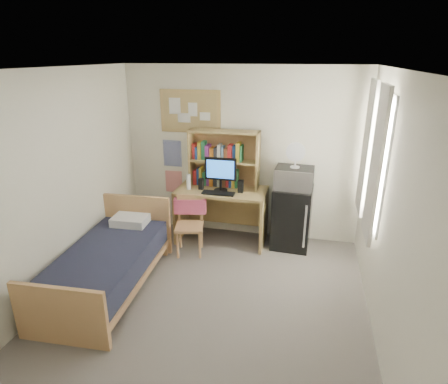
% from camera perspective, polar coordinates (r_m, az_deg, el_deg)
% --- Properties ---
extents(floor, '(3.60, 4.20, 0.02)m').
position_cam_1_polar(floor, '(4.44, -2.96, -17.84)').
color(floor, gray).
rests_on(floor, ground).
extents(ceiling, '(3.60, 4.20, 0.02)m').
position_cam_1_polar(ceiling, '(3.50, -3.76, 18.14)').
color(ceiling, white).
rests_on(ceiling, wall_back).
extents(wall_back, '(3.60, 0.04, 2.60)m').
position_cam_1_polar(wall_back, '(5.72, 2.57, 5.79)').
color(wall_back, white).
rests_on(wall_back, floor).
extents(wall_front, '(3.60, 0.04, 2.60)m').
position_cam_1_polar(wall_front, '(2.14, -20.53, -23.04)').
color(wall_front, white).
rests_on(wall_front, floor).
extents(wall_left, '(0.04, 4.20, 2.60)m').
position_cam_1_polar(wall_left, '(4.59, -25.43, 0.12)').
color(wall_left, white).
rests_on(wall_left, floor).
extents(wall_right, '(0.04, 4.20, 2.60)m').
position_cam_1_polar(wall_right, '(3.73, 24.40, -4.17)').
color(wall_right, white).
rests_on(wall_right, floor).
extents(window_unit, '(0.10, 1.40, 1.70)m').
position_cam_1_polar(window_unit, '(4.75, 21.82, 5.06)').
color(window_unit, white).
rests_on(window_unit, wall_right).
extents(curtain_left, '(0.04, 0.55, 1.70)m').
position_cam_1_polar(curtain_left, '(4.36, 22.12, 3.76)').
color(curtain_left, silver).
rests_on(curtain_left, wall_right).
extents(curtain_right, '(0.04, 0.55, 1.70)m').
position_cam_1_polar(curtain_right, '(5.13, 20.90, 6.22)').
color(curtain_right, silver).
rests_on(curtain_right, wall_right).
extents(bulletin_board, '(0.94, 0.03, 0.64)m').
position_cam_1_polar(bulletin_board, '(5.77, -5.16, 12.14)').
color(bulletin_board, tan).
rests_on(bulletin_board, wall_back).
extents(poster_wave, '(0.30, 0.01, 0.42)m').
position_cam_1_polar(poster_wave, '(6.01, -7.86, 5.85)').
color(poster_wave, navy).
rests_on(poster_wave, wall_back).
extents(poster_japan, '(0.28, 0.01, 0.36)m').
position_cam_1_polar(poster_japan, '(6.15, -7.65, 1.60)').
color(poster_japan, red).
rests_on(poster_japan, wall_back).
extents(desk, '(1.34, 0.68, 0.84)m').
position_cam_1_polar(desk, '(5.72, -0.35, -3.54)').
color(desk, tan).
rests_on(desk, floor).
extents(desk_chair, '(0.50, 0.50, 0.85)m').
position_cam_1_polar(desk_chair, '(5.38, -5.31, -5.21)').
color(desk_chair, tan).
rests_on(desk_chair, floor).
extents(mini_fridge, '(0.57, 0.57, 0.92)m').
position_cam_1_polar(mini_fridge, '(5.63, 10.26, -3.79)').
color(mini_fridge, black).
rests_on(mini_fridge, floor).
extents(bed, '(1.05, 1.95, 0.52)m').
position_cam_1_polar(bed, '(4.87, -17.35, -11.18)').
color(bed, '#1A1C2F').
rests_on(bed, floor).
extents(hutch, '(1.05, 0.28, 0.86)m').
position_cam_1_polar(hutch, '(5.58, -0.00, 5.04)').
color(hutch, tan).
rests_on(hutch, desk).
extents(monitor, '(0.46, 0.04, 0.49)m').
position_cam_1_polar(monitor, '(5.44, -0.52, 2.63)').
color(monitor, black).
rests_on(monitor, desk).
extents(keyboard, '(0.48, 0.16, 0.02)m').
position_cam_1_polar(keyboard, '(5.38, -0.87, -0.19)').
color(keyboard, black).
rests_on(keyboard, desk).
extents(speaker_left, '(0.07, 0.07, 0.17)m').
position_cam_1_polar(speaker_left, '(5.56, -3.51, 1.24)').
color(speaker_left, black).
rests_on(speaker_left, desk).
extents(speaker_right, '(0.08, 0.08, 0.19)m').
position_cam_1_polar(speaker_right, '(5.42, 2.56, 0.86)').
color(speaker_right, black).
rests_on(speaker_right, desk).
extents(water_bottle, '(0.07, 0.07, 0.23)m').
position_cam_1_polar(water_bottle, '(5.57, -5.41, 1.55)').
color(water_bottle, white).
rests_on(water_bottle, desk).
extents(hoodie, '(0.48, 0.24, 0.22)m').
position_cam_1_polar(hoodie, '(5.46, -5.17, -2.10)').
color(hoodie, '#D14F70').
rests_on(hoodie, desk_chair).
extents(microwave, '(0.55, 0.43, 0.31)m').
position_cam_1_polar(microwave, '(5.40, 10.64, 2.12)').
color(microwave, '#BCBCC1').
rests_on(microwave, mini_fridge).
extents(desk_fan, '(0.28, 0.28, 0.33)m').
position_cam_1_polar(desk_fan, '(5.31, 10.86, 5.37)').
color(desk_fan, white).
rests_on(desk_fan, microwave).
extents(pillow, '(0.49, 0.35, 0.11)m').
position_cam_1_polar(pillow, '(5.32, -14.10, -4.21)').
color(pillow, white).
rests_on(pillow, bed).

